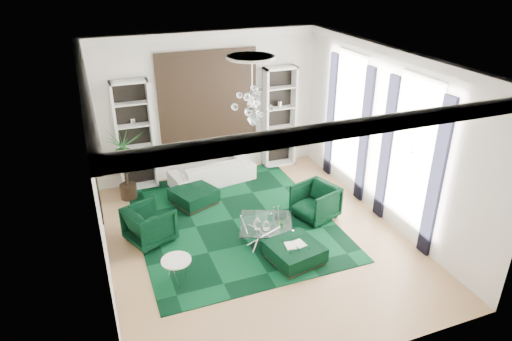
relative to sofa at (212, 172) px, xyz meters
name	(u,v)px	position (x,y,z in m)	size (l,w,h in m)	color
floor	(257,239)	(0.14, -2.84, -0.33)	(6.00, 7.00, 0.02)	tan
ceiling	(257,58)	(0.14, -2.84, 3.49)	(6.00, 7.00, 0.02)	white
wall_back	(208,106)	(0.14, 0.67, 1.58)	(6.00, 0.02, 3.80)	silver
wall_front	(354,259)	(0.14, -6.35, 1.58)	(6.00, 0.02, 3.80)	silver
wall_left	(95,182)	(-2.87, -2.84, 1.58)	(0.02, 7.00, 3.80)	silver
wall_right	(386,137)	(3.15, -2.84, 1.58)	(0.02, 7.00, 3.80)	silver
crown_molding	(257,64)	(0.14, -2.84, 3.38)	(6.00, 7.00, 0.18)	white
ceiling_medallion	(251,57)	(0.14, -2.54, 3.45)	(0.90, 0.90, 0.05)	white
tapestry	(208,106)	(0.14, 0.62, 1.58)	(2.50, 0.06, 2.80)	black
shelving_left	(135,136)	(-1.81, 0.47, 1.08)	(0.90, 0.38, 2.80)	white
shelving_right	(279,118)	(2.09, 0.47, 1.08)	(0.90, 0.38, 2.80)	white
painting	(96,170)	(-2.83, -2.24, 1.53)	(0.04, 1.30, 1.60)	black
window_near	(412,152)	(3.13, -3.74, 1.58)	(0.03, 1.10, 2.90)	white
curtain_near_a	(436,180)	(3.10, -4.52, 1.33)	(0.07, 0.30, 3.25)	black
curtain_near_b	(386,150)	(3.10, -2.96, 1.33)	(0.07, 0.30, 3.25)	black
window_far	(349,116)	(3.13, -1.34, 1.58)	(0.03, 1.10, 2.90)	white
curtain_far_a	(364,136)	(3.10, -2.12, 1.33)	(0.07, 0.30, 3.25)	black
curtain_far_b	(331,116)	(3.10, -0.56, 1.33)	(0.07, 0.30, 3.25)	black
rug	(233,220)	(-0.09, -1.96, -0.31)	(4.20, 5.00, 0.02)	black
sofa	(212,172)	(0.00, 0.00, 0.00)	(2.19, 0.86, 0.64)	white
armchair_left	(150,224)	(-1.96, -2.11, 0.08)	(0.86, 0.88, 0.80)	black
armchair_right	(315,202)	(1.70, -2.51, 0.08)	(0.86, 0.88, 0.80)	black
coffee_table	(266,231)	(0.34, -2.90, -0.13)	(1.08, 1.08, 0.37)	white
ottoman_side	(194,197)	(-0.73, -0.92, -0.12)	(0.90, 0.90, 0.40)	black
ottoman_front	(295,253)	(0.56, -3.84, -0.13)	(0.94, 0.94, 0.38)	black
book	(295,244)	(0.56, -3.84, 0.07)	(0.40, 0.27, 0.03)	white
side_table	(177,272)	(-1.73, -3.69, -0.06)	(0.54, 0.54, 0.52)	white
palm	(124,157)	(-2.16, -0.05, 0.79)	(1.39, 1.39, 2.23)	#19591E
chandelier	(252,105)	(0.18, -2.51, 2.53)	(0.84, 0.84, 0.76)	white
table_plant	(282,222)	(0.61, -3.12, 0.16)	(0.12, 0.10, 0.22)	#19591E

